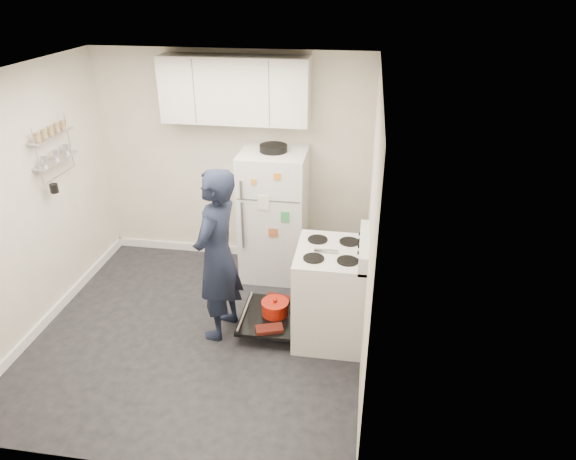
% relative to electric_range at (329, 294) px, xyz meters
% --- Properties ---
extents(room, '(3.21, 3.21, 2.51)m').
position_rel_electric_range_xyz_m(room, '(-1.29, -0.12, 0.74)').
color(room, black).
rests_on(room, ground).
extents(electric_range, '(0.66, 0.76, 1.10)m').
position_rel_electric_range_xyz_m(electric_range, '(0.00, 0.00, 0.00)').
color(electric_range, silver).
rests_on(electric_range, ground).
extents(open_oven_door, '(0.55, 0.70, 0.22)m').
position_rel_electric_range_xyz_m(open_oven_door, '(-0.57, 0.01, -0.28)').
color(open_oven_door, black).
rests_on(open_oven_door, ground).
extents(refrigerator, '(0.72, 0.74, 1.57)m').
position_rel_electric_range_xyz_m(refrigerator, '(-0.72, 1.10, 0.29)').
color(refrigerator, silver).
rests_on(refrigerator, ground).
extents(upper_cabinets, '(1.60, 0.33, 0.70)m').
position_rel_electric_range_xyz_m(upper_cabinets, '(-1.16, 1.28, 1.63)').
color(upper_cabinets, silver).
rests_on(upper_cabinets, room).
extents(wall_shelf_rack, '(0.14, 0.60, 0.61)m').
position_rel_electric_range_xyz_m(wall_shelf_rack, '(-2.78, 0.34, 1.21)').
color(wall_shelf_rack, '#B2B2B7').
rests_on(wall_shelf_rack, room).
extents(person, '(0.53, 0.69, 1.72)m').
position_rel_electric_range_xyz_m(person, '(-1.05, -0.10, 0.39)').
color(person, black).
rests_on(person, ground).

